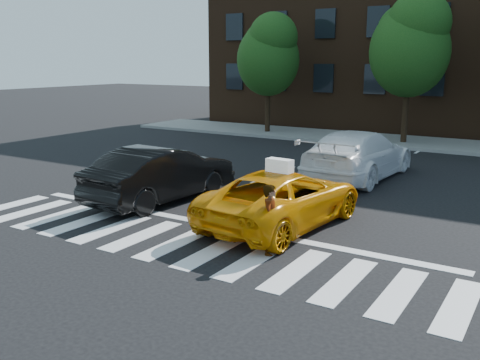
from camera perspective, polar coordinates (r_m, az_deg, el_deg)
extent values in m
plane|color=black|center=(12.17, -6.86, -6.73)|extent=(120.00, 120.00, 0.00)
cube|color=silver|center=(12.17, -6.86, -6.70)|extent=(13.00, 2.40, 0.01)
cube|color=silver|center=(13.39, -2.60, -4.80)|extent=(12.00, 0.30, 0.01)
cube|color=slate|center=(27.69, 16.28, 3.99)|extent=(30.00, 4.00, 0.15)
cube|color=#3F2616|center=(34.75, 20.38, 15.20)|extent=(26.00, 10.00, 12.00)
cylinder|color=black|center=(29.68, 2.97, 8.04)|extent=(0.28, 0.28, 3.25)
ellipsoid|color=#133D10|center=(29.58, 3.02, 12.69)|extent=(3.38, 3.38, 3.89)
sphere|color=#133D10|center=(29.23, 3.57, 14.98)|extent=(2.60, 2.60, 2.60)
sphere|color=#133D10|center=(29.98, 2.67, 14.31)|extent=(2.34, 2.34, 2.34)
cylinder|color=black|center=(26.89, 17.24, 7.33)|extent=(0.28, 0.28, 3.55)
ellipsoid|color=#133D10|center=(26.80, 17.62, 12.93)|extent=(3.69, 3.69, 4.25)
sphere|color=#133D10|center=(26.55, 18.56, 15.64)|extent=(2.84, 2.84, 2.84)
sphere|color=#133D10|center=(27.16, 17.15, 14.90)|extent=(2.56, 2.56, 2.56)
imported|color=orange|center=(13.26, 4.59, -1.92)|extent=(2.76, 5.18, 1.38)
imported|color=black|center=(15.64, -8.36, 0.66)|extent=(2.03, 4.99, 1.61)
imported|color=white|center=(18.91, 12.52, 2.68)|extent=(2.55, 5.85, 1.67)
imported|color=#999999|center=(11.24, 3.32, -4.26)|extent=(0.47, 0.62, 1.51)
ellipsoid|color=#876244|center=(12.13, -1.09, -5.71)|extent=(0.49, 0.34, 0.25)
sphere|color=#876244|center=(12.19, -2.07, -5.31)|extent=(0.23, 0.23, 0.19)
sphere|color=#876244|center=(12.22, -2.41, -5.42)|extent=(0.11, 0.11, 0.09)
cylinder|color=#876244|center=(12.05, -0.10, -5.52)|extent=(0.14, 0.07, 0.11)
sphere|color=#876244|center=(12.22, -1.98, -4.98)|extent=(0.08, 0.08, 0.07)
sphere|color=#876244|center=(12.11, -2.18, -5.15)|extent=(0.08, 0.08, 0.07)
cylinder|color=#876244|center=(12.17, -1.77, -6.34)|extent=(0.06, 0.06, 0.12)
cylinder|color=#876244|center=(12.27, -1.59, -6.18)|extent=(0.06, 0.06, 0.12)
cylinder|color=#876244|center=(12.09, -0.58, -6.47)|extent=(0.06, 0.06, 0.12)
cylinder|color=#876244|center=(12.19, -0.41, -6.31)|extent=(0.06, 0.06, 0.12)
cube|color=white|center=(12.90, 4.25, 1.55)|extent=(0.67, 0.34, 0.32)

